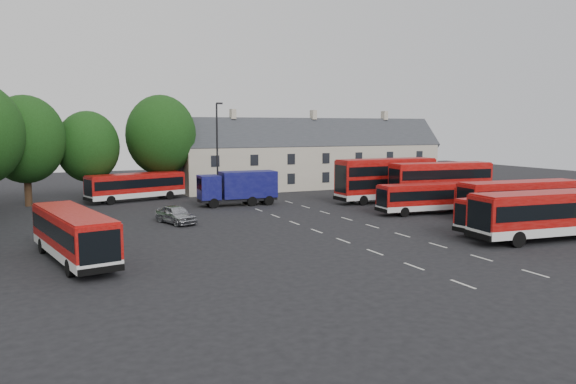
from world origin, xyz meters
The scene contains 16 objects.
ground centered at (0.00, 0.00, 0.00)m, with size 140.00×140.00×0.00m, color black.
lane_markings centered at (2.50, 2.00, 0.01)m, with size 5.15×33.80×0.01m.
treeline centered at (-20.74, 19.36, 6.68)m, with size 29.92×32.59×12.01m.
terrace_houses centered at (14.00, 30.00, 3.86)m, with size 35.70×7.13×10.06m.
bus_row_a centered at (13.26, -7.86, 2.05)m, with size 12.28×3.90×3.41m.
bus_row_b centered at (13.09, -4.50, 1.65)m, with size 9.83×2.93×2.74m.
bus_row_c centered at (18.83, -0.01, 1.94)m, with size 11.65×3.76×3.24m.
bus_row_d centered at (18.51, 1.82, 1.67)m, with size 10.03×3.47×2.78m.
bus_row_e centered at (13.31, 5.48, 1.65)m, with size 9.85×3.08×2.74m.
bus_dd_south centered at (17.75, 9.22, 2.47)m, with size 10.75×3.49×4.33m.
bus_dd_north centered at (14.35, 13.82, 2.60)m, with size 11.18×2.75×4.57m.
bus_west centered at (-17.49, -0.77, 1.80)m, with size 4.28×10.87×3.00m.
bus_north centered at (-9.50, 25.53, 1.78)m, with size 10.71×5.20×2.96m.
box_truck centered at (-0.64, 17.87, 1.92)m, with size 7.94×2.86×3.42m.
silver_car centered at (-8.96, 9.81, 0.76)m, with size 1.79×4.45×1.52m, color #A4A6AB.
lamppost centered at (-2.04, 20.34, 5.54)m, with size 0.71×0.26×10.38m.
Camera 1 is at (-19.47, -35.38, 7.88)m, focal length 35.00 mm.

